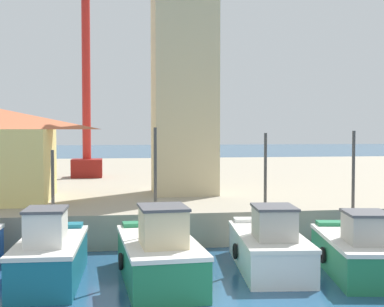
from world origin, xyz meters
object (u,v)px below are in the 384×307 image
object	(u,v)px
fishing_boat_mid_left	(50,255)
clock_tower	(184,33)
fishing_boat_center	(159,254)
fishing_boat_right_inner	(358,251)
port_crane_near	(85,75)
fishing_boat_mid_right	(269,246)

from	to	relation	value
fishing_boat_mid_left	clock_tower	distance (m)	14.30
fishing_boat_center	fishing_boat_right_inner	bearing A→B (deg)	-1.02
fishing_boat_right_inner	port_crane_near	size ratio (longest dim) A/B	0.27
fishing_boat_mid_left	clock_tower	xyz separation A→B (m)	(5.34, 10.23, 8.45)
fishing_boat_mid_right	clock_tower	world-z (taller)	clock_tower
clock_tower	fishing_boat_mid_right	bearing A→B (deg)	-81.64
fishing_boat_mid_right	port_crane_near	xyz separation A→B (m)	(-6.70, 19.91, 7.40)
fishing_boat_mid_left	fishing_boat_mid_right	size ratio (longest dim) A/B	0.89
fishing_boat_mid_left	fishing_boat_right_inner	xyz separation A→B (m)	(9.34, -0.50, -0.07)
fishing_boat_right_inner	fishing_boat_center	bearing A→B (deg)	178.98
fishing_boat_mid_right	clock_tower	xyz separation A→B (m)	(-1.43, 9.75, 8.50)
fishing_boat_mid_left	fishing_boat_right_inner	bearing A→B (deg)	-3.09
fishing_boat_mid_right	clock_tower	bearing A→B (deg)	98.36
fishing_boat_mid_left	fishing_boat_mid_right	world-z (taller)	fishing_boat_mid_right
fishing_boat_center	fishing_boat_right_inner	distance (m)	6.18
fishing_boat_center	port_crane_near	bearing A→B (deg)	98.43
fishing_boat_mid_left	fishing_boat_mid_right	distance (m)	6.79
clock_tower	port_crane_near	bearing A→B (deg)	117.40
fishing_boat_mid_left	clock_tower	size ratio (longest dim) A/B	0.28
fishing_boat_mid_left	port_crane_near	world-z (taller)	port_crane_near
clock_tower	fishing_boat_mid_left	bearing A→B (deg)	-117.58
fishing_boat_mid_left	fishing_boat_right_inner	distance (m)	9.35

